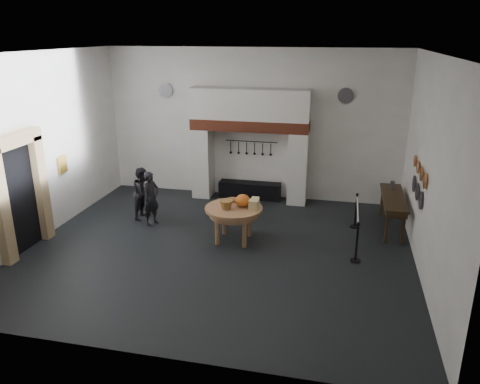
% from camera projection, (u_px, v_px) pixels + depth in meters
% --- Properties ---
extents(floor, '(9.00, 8.00, 0.02)m').
position_uv_depth(floor, '(219.00, 249.00, 11.17)').
color(floor, black).
rests_on(floor, ground).
extents(ceiling, '(9.00, 8.00, 0.02)m').
position_uv_depth(ceiling, '(215.00, 53.00, 9.71)').
color(ceiling, silver).
rests_on(ceiling, wall_back).
extents(wall_back, '(9.00, 0.02, 4.50)m').
position_uv_depth(wall_back, '(252.00, 125.00, 14.13)').
color(wall_back, white).
rests_on(wall_back, floor).
extents(wall_front, '(9.00, 0.02, 4.50)m').
position_uv_depth(wall_front, '(144.00, 227.00, 6.75)').
color(wall_front, white).
rests_on(wall_front, floor).
extents(wall_left, '(0.02, 8.00, 4.50)m').
position_uv_depth(wall_left, '(39.00, 147.00, 11.37)').
color(wall_left, white).
rests_on(wall_left, floor).
extents(wall_right, '(0.02, 8.00, 4.50)m').
position_uv_depth(wall_right, '(430.00, 170.00, 9.51)').
color(wall_right, white).
rests_on(wall_right, floor).
extents(chimney_pier_left, '(0.55, 0.70, 2.15)m').
position_uv_depth(chimney_pier_left, '(203.00, 162.00, 14.49)').
color(chimney_pier_left, silver).
rests_on(chimney_pier_left, floor).
extents(chimney_pier_right, '(0.55, 0.70, 2.15)m').
position_uv_depth(chimney_pier_right, '(298.00, 168.00, 13.88)').
color(chimney_pier_right, silver).
rests_on(chimney_pier_right, floor).
extents(hearth_brick_band, '(3.50, 0.72, 0.32)m').
position_uv_depth(hearth_brick_band, '(250.00, 125.00, 13.79)').
color(hearth_brick_band, '#9E442B').
rests_on(hearth_brick_band, chimney_pier_left).
extents(chimney_hood, '(3.50, 0.70, 0.90)m').
position_uv_depth(chimney_hood, '(250.00, 104.00, 13.59)').
color(chimney_hood, silver).
rests_on(chimney_hood, hearth_brick_band).
extents(iron_range, '(1.90, 0.45, 0.50)m').
position_uv_depth(iron_range, '(250.00, 190.00, 14.52)').
color(iron_range, black).
rests_on(iron_range, floor).
extents(utensil_rail, '(1.60, 0.02, 0.02)m').
position_uv_depth(utensil_rail, '(251.00, 141.00, 14.22)').
color(utensil_rail, black).
rests_on(utensil_rail, wall_back).
extents(door_recess, '(0.04, 1.10, 2.50)m').
position_uv_depth(door_recess, '(19.00, 200.00, 10.77)').
color(door_recess, black).
rests_on(door_recess, floor).
extents(door_jamb_near, '(0.22, 0.30, 2.60)m').
position_uv_depth(door_jamb_near, '(1.00, 209.00, 10.09)').
color(door_jamb_near, tan).
rests_on(door_jamb_near, floor).
extents(door_jamb_far, '(0.22, 0.30, 2.60)m').
position_uv_depth(door_jamb_far, '(41.00, 188.00, 11.38)').
color(door_jamb_far, tan).
rests_on(door_jamb_far, floor).
extents(door_lintel, '(0.22, 1.70, 0.30)m').
position_uv_depth(door_lintel, '(13.00, 140.00, 10.29)').
color(door_lintel, tan).
rests_on(door_lintel, door_jamb_near).
extents(wall_plaque, '(0.05, 0.34, 0.44)m').
position_uv_depth(wall_plaque, '(63.00, 165.00, 12.31)').
color(wall_plaque, gold).
rests_on(wall_plaque, wall_left).
extents(work_table, '(1.64, 1.64, 0.07)m').
position_uv_depth(work_table, '(234.00, 209.00, 11.37)').
color(work_table, tan).
rests_on(work_table, floor).
extents(pumpkin, '(0.36, 0.36, 0.31)m').
position_uv_depth(pumpkin, '(243.00, 201.00, 11.36)').
color(pumpkin, '#CB611C').
rests_on(pumpkin, work_table).
extents(cheese_block_big, '(0.22, 0.22, 0.24)m').
position_uv_depth(cheese_block_big, '(254.00, 205.00, 11.17)').
color(cheese_block_big, '#D1B57D').
rests_on(cheese_block_big, work_table).
extents(cheese_block_small, '(0.18, 0.18, 0.20)m').
position_uv_depth(cheese_block_small, '(255.00, 201.00, 11.45)').
color(cheese_block_small, '#E3C888').
rests_on(cheese_block_small, work_table).
extents(wicker_basket, '(0.37, 0.37, 0.22)m').
position_uv_depth(wicker_basket, '(226.00, 205.00, 11.21)').
color(wicker_basket, olive).
rests_on(wicker_basket, work_table).
extents(bread_loaf, '(0.31, 0.18, 0.13)m').
position_uv_depth(bread_loaf, '(233.00, 200.00, 11.68)').
color(bread_loaf, '#9A5E36').
rests_on(bread_loaf, work_table).
extents(visitor_near, '(0.53, 0.63, 1.47)m').
position_uv_depth(visitor_near, '(151.00, 198.00, 12.37)').
color(visitor_near, black).
rests_on(visitor_near, floor).
extents(visitor_far, '(0.62, 0.76, 1.44)m').
position_uv_depth(visitor_far, '(143.00, 193.00, 12.83)').
color(visitor_far, '#222227').
rests_on(visitor_far, floor).
extents(side_table, '(0.55, 2.20, 0.06)m').
position_uv_depth(side_table, '(394.00, 197.00, 12.04)').
color(side_table, '#332312').
rests_on(side_table, floor).
extents(pewter_jug, '(0.12, 0.12, 0.22)m').
position_uv_depth(pewter_jug, '(392.00, 185.00, 12.55)').
color(pewter_jug, '#4F4F54').
rests_on(pewter_jug, side_table).
extents(copper_pan_a, '(0.03, 0.34, 0.34)m').
position_uv_depth(copper_pan_a, '(425.00, 181.00, 9.80)').
color(copper_pan_a, '#C6662D').
rests_on(copper_pan_a, wall_right).
extents(copper_pan_b, '(0.03, 0.32, 0.32)m').
position_uv_depth(copper_pan_b, '(421.00, 174.00, 10.30)').
color(copper_pan_b, '#C6662D').
rests_on(copper_pan_b, wall_right).
extents(copper_pan_c, '(0.03, 0.30, 0.30)m').
position_uv_depth(copper_pan_c, '(418.00, 167.00, 10.81)').
color(copper_pan_c, '#C6662D').
rests_on(copper_pan_c, wall_right).
extents(copper_pan_d, '(0.03, 0.28, 0.28)m').
position_uv_depth(copper_pan_d, '(415.00, 161.00, 11.32)').
color(copper_pan_d, '#C6662D').
rests_on(copper_pan_d, wall_right).
extents(pewter_plate_left, '(0.03, 0.40, 0.40)m').
position_uv_depth(pewter_plate_left, '(421.00, 200.00, 10.14)').
color(pewter_plate_left, '#4C4C51').
rests_on(pewter_plate_left, wall_right).
extents(pewter_plate_mid, '(0.03, 0.40, 0.40)m').
position_uv_depth(pewter_plate_mid, '(417.00, 192.00, 10.70)').
color(pewter_plate_mid, '#4C4C51').
rests_on(pewter_plate_mid, wall_right).
extents(pewter_plate_right, '(0.03, 0.40, 0.40)m').
position_uv_depth(pewter_plate_right, '(414.00, 184.00, 11.25)').
color(pewter_plate_right, '#4C4C51').
rests_on(pewter_plate_right, wall_right).
extents(pewter_plate_back_left, '(0.44, 0.03, 0.44)m').
position_uv_depth(pewter_plate_back_left, '(166.00, 91.00, 14.34)').
color(pewter_plate_back_left, '#4C4C51').
rests_on(pewter_plate_back_left, wall_back).
extents(pewter_plate_back_right, '(0.44, 0.03, 0.44)m').
position_uv_depth(pewter_plate_back_right, '(346.00, 96.00, 13.22)').
color(pewter_plate_back_right, '#4C4C51').
rests_on(pewter_plate_back_right, wall_back).
extents(barrier_post_near, '(0.05, 0.05, 0.90)m').
position_uv_depth(barrier_post_near, '(357.00, 243.00, 10.42)').
color(barrier_post_near, black).
rests_on(barrier_post_near, floor).
extents(barrier_post_far, '(0.05, 0.05, 0.90)m').
position_uv_depth(barrier_post_far, '(356.00, 211.00, 12.27)').
color(barrier_post_far, black).
rests_on(barrier_post_far, floor).
extents(barrier_rope, '(0.04, 2.00, 0.04)m').
position_uv_depth(barrier_rope, '(358.00, 211.00, 11.21)').
color(barrier_rope, silver).
rests_on(barrier_rope, barrier_post_near).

